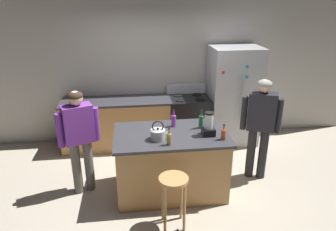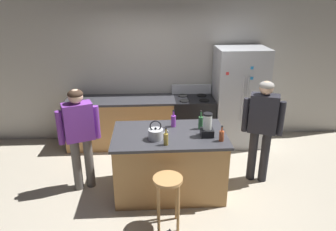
{
  "view_description": "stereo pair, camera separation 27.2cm",
  "coord_description": "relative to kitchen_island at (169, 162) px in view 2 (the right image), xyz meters",
  "views": [
    {
      "loc": [
        -0.53,
        -3.93,
        2.75
      ],
      "look_at": [
        0.0,
        0.3,
        1.07
      ],
      "focal_mm": 33.53,
      "sensor_mm": 36.0,
      "label": 1
    },
    {
      "loc": [
        -0.26,
        -3.96,
        2.75
      ],
      "look_at": [
        0.0,
        0.3,
        1.07
      ],
      "focal_mm": 33.53,
      "sensor_mm": 36.0,
      "label": 2
    }
  ],
  "objects": [
    {
      "name": "person_by_sink_right",
      "position": [
        1.38,
        0.19,
        0.5
      ],
      "size": [
        0.58,
        0.35,
        1.6
      ],
      "color": "#26262B",
      "rests_on": "ground_plane"
    },
    {
      "name": "bottle_vinegar",
      "position": [
        -0.07,
        -0.34,
        0.54
      ],
      "size": [
        0.06,
        0.06,
        0.24
      ],
      "color": "olive",
      "rests_on": "kitchen_island"
    },
    {
      "name": "tea_kettle",
      "position": [
        -0.19,
        -0.17,
        0.54
      ],
      "size": [
        0.28,
        0.2,
        0.27
      ],
      "color": "#B7BABF",
      "rests_on": "kitchen_island"
    },
    {
      "name": "blender_appliance",
      "position": [
        0.51,
        -0.11,
        0.6
      ],
      "size": [
        0.17,
        0.17,
        0.33
      ],
      "color": "black",
      "rests_on": "kitchen_island"
    },
    {
      "name": "ground_plane",
      "position": [
        0.0,
        0.0,
        -0.46
      ],
      "size": [
        14.0,
        14.0,
        0.0
      ],
      "primitive_type": "plane",
      "color": "#B2A893"
    },
    {
      "name": "kitchen_island",
      "position": [
        0.0,
        0.0,
        0.0
      ],
      "size": [
        1.58,
        0.99,
        0.92
      ],
      "color": "#B7844C",
      "rests_on": "ground_plane"
    },
    {
      "name": "back_counter_run",
      "position": [
        -0.8,
        1.55,
        -0.0
      ],
      "size": [
        2.0,
        0.64,
        0.92
      ],
      "color": "#B7844C",
      "rests_on": "ground_plane"
    },
    {
      "name": "stove_range",
      "position": [
        0.54,
        1.52,
        0.01
      ],
      "size": [
        0.76,
        0.65,
        1.1
      ],
      "color": "black",
      "rests_on": "ground_plane"
    },
    {
      "name": "bar_stool",
      "position": [
        -0.07,
        -0.77,
        0.08
      ],
      "size": [
        0.36,
        0.36,
        0.7
      ],
      "color": "#B7844C",
      "rests_on": "ground_plane"
    },
    {
      "name": "refrigerator",
      "position": [
        1.39,
        1.5,
        0.46
      ],
      "size": [
        0.9,
        0.73,
        1.84
      ],
      "color": "#B7BABF",
      "rests_on": "ground_plane"
    },
    {
      "name": "bottle_cooking_sauce",
      "position": [
        0.67,
        -0.28,
        0.54
      ],
      "size": [
        0.06,
        0.06,
        0.22
      ],
      "color": "#B24C26",
      "rests_on": "kitchen_island"
    },
    {
      "name": "bottle_olive_oil",
      "position": [
        0.46,
        0.13,
        0.56
      ],
      "size": [
        0.07,
        0.07,
        0.28
      ],
      "color": "#2D6638",
      "rests_on": "kitchen_island"
    },
    {
      "name": "person_by_island_left",
      "position": [
        -1.26,
        0.14,
        0.47
      ],
      "size": [
        0.58,
        0.35,
        1.54
      ],
      "color": "#66605B",
      "rests_on": "ground_plane"
    },
    {
      "name": "bottle_soda",
      "position": [
        0.08,
        0.24,
        0.55
      ],
      "size": [
        0.07,
        0.07,
        0.26
      ],
      "color": "purple",
      "rests_on": "kitchen_island"
    },
    {
      "name": "back_wall",
      "position": [
        0.0,
        1.95,
        0.89
      ],
      "size": [
        8.0,
        0.1,
        2.7
      ],
      "primitive_type": "cube",
      "color": "#BCB7AD",
      "rests_on": "ground_plane"
    }
  ]
}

